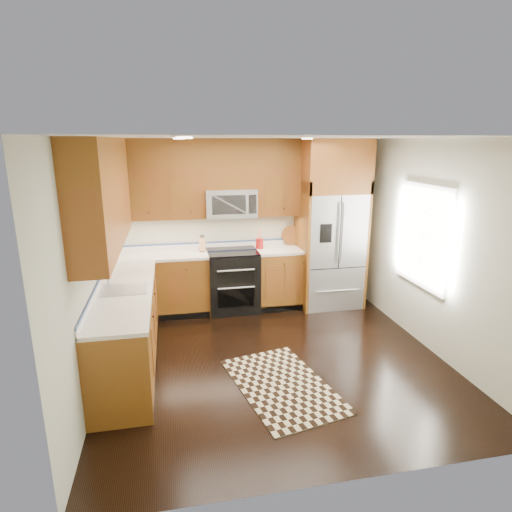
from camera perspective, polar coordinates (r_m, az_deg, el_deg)
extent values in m
plane|color=black|center=(5.36, 2.41, -13.51)|extent=(4.00, 4.00, 0.00)
cube|color=#B8BBA8|center=(6.78, -1.52, 4.37)|extent=(4.00, 0.02, 2.60)
cube|color=#B8BBA8|center=(4.81, -21.24, -1.20)|extent=(0.02, 4.00, 2.60)
cube|color=#B8BBA8|center=(5.68, 22.55, 1.08)|extent=(0.02, 4.00, 2.60)
cube|color=white|center=(5.81, 21.40, 2.51)|extent=(0.04, 1.10, 1.30)
cube|color=white|center=(5.81, 21.32, 2.50)|extent=(0.02, 0.95, 1.15)
cube|color=brown|center=(6.61, -12.33, -3.90)|extent=(1.37, 0.60, 0.90)
cube|color=brown|center=(6.81, 3.04, -3.00)|extent=(0.72, 0.60, 0.90)
cube|color=brown|center=(5.24, -16.72, -9.38)|extent=(0.60, 2.40, 0.90)
cube|color=silver|center=(6.50, -6.03, 0.37)|extent=(2.85, 0.62, 0.04)
cube|color=silver|center=(5.07, -17.12, -4.53)|extent=(0.62, 2.40, 0.04)
cube|color=brown|center=(6.46, -6.37, 8.46)|extent=(2.85, 0.33, 0.75)
cube|color=brown|center=(4.87, -19.53, 5.50)|extent=(0.33, 2.40, 0.75)
cube|color=brown|center=(6.42, -6.53, 13.56)|extent=(2.85, 0.33, 0.40)
cube|color=brown|center=(4.81, -20.15, 12.25)|extent=(0.33, 2.40, 0.40)
cube|color=black|center=(6.64, -3.10, -3.39)|extent=(0.76, 0.64, 0.92)
cube|color=black|center=(6.50, -3.16, 0.58)|extent=(0.76, 0.60, 0.02)
cube|color=black|center=(6.29, -2.70, -2.90)|extent=(0.55, 0.01, 0.18)
cube|color=black|center=(6.40, -2.66, -5.63)|extent=(0.55, 0.01, 0.28)
cylinder|color=#B2B2B7|center=(6.23, -2.67, -1.92)|extent=(0.55, 0.02, 0.02)
cylinder|color=#B2B2B7|center=(6.32, -2.64, -4.27)|extent=(0.55, 0.02, 0.02)
cube|color=#B2B2B7|center=(6.49, -3.42, 7.08)|extent=(0.76, 0.40, 0.42)
cube|color=black|center=(6.29, -3.62, 6.82)|extent=(0.50, 0.01, 0.28)
cube|color=#B2B2B7|center=(6.86, 9.81, 0.86)|extent=(0.90, 0.74, 1.80)
cube|color=black|center=(6.45, 11.14, 3.07)|extent=(0.01, 0.01, 1.08)
cube|color=black|center=(6.36, 9.31, 3.00)|extent=(0.18, 0.01, 0.28)
cube|color=brown|center=(6.68, 6.08, 1.50)|extent=(0.04, 0.74, 2.00)
cube|color=brown|center=(7.02, 13.43, 1.83)|extent=(0.04, 0.74, 2.00)
cube|color=brown|center=(6.67, 10.32, 11.75)|extent=(0.98, 0.74, 0.80)
cube|color=#B2B2B7|center=(5.06, -17.15, -4.21)|extent=(0.50, 0.42, 0.02)
cylinder|color=#B2B2B7|center=(5.25, -19.21, -2.18)|extent=(0.02, 0.02, 0.28)
torus|color=#B2B2B7|center=(5.14, -19.46, -0.95)|extent=(0.18, 0.02, 0.18)
cube|color=black|center=(4.85, 3.50, -16.79)|extent=(1.19, 1.65, 0.01)
cube|color=tan|center=(6.56, -7.15, 1.54)|extent=(0.11, 0.14, 0.20)
cylinder|color=maroon|center=(6.64, 0.47, 1.67)|extent=(0.15, 0.15, 0.16)
cylinder|color=brown|center=(6.94, 4.73, 1.62)|extent=(0.40, 0.40, 0.02)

